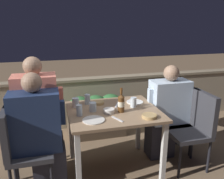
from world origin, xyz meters
TOP-DOWN VIEW (x-y plane):
  - ground_plane at (0.00, 0.00)m, footprint 16.00×16.00m
  - parapet_wall at (0.00, 1.31)m, footprint 9.00×0.18m
  - dining_table at (0.00, 0.00)m, footprint 0.99×0.84m
  - planter_hedge at (-0.02, 0.91)m, footprint 0.85×0.47m
  - chair_left_near at (-0.98, -0.12)m, footprint 0.44×0.43m
  - person_navy_jumper at (-0.78, -0.12)m, footprint 0.52×0.26m
  - chair_left_far at (-0.98, 0.12)m, footprint 0.44×0.43m
  - person_coral_top at (-0.78, 0.12)m, footprint 0.51×0.26m
  - chair_right_near at (0.95, -0.15)m, footprint 0.44×0.43m
  - chair_right_far at (0.93, 0.15)m, footprint 0.44×0.43m
  - person_blue_shirt at (0.73, 0.15)m, footprint 0.52×0.26m
  - beer_bottle at (0.07, -0.06)m, footprint 0.07×0.07m
  - plate_0 at (-0.26, -0.21)m, footprint 0.22×0.22m
  - plate_1 at (0.32, 0.18)m, footprint 0.20×0.20m
  - bowl_0 at (-0.12, 0.24)m, footprint 0.13×0.13m
  - bowl_1 at (0.30, -0.29)m, footprint 0.15×0.15m
  - bowl_2 at (-0.07, -0.06)m, footprint 0.12×0.12m
  - glass_cup_0 at (-0.39, 0.20)m, footprint 0.07×0.07m
  - glass_cup_1 at (-0.24, 0.27)m, footprint 0.07×0.07m
  - glass_cup_2 at (0.24, 0.04)m, footprint 0.07×0.07m
  - glass_cup_3 at (-0.22, 0.03)m, footprint 0.08×0.08m
  - glass_cup_4 at (-0.38, -0.06)m, footprint 0.06×0.06m
  - fork_0 at (0.08, 0.14)m, footprint 0.09×0.16m
  - fork_1 at (-0.03, -0.25)m, footprint 0.09×0.16m
  - potted_plant at (1.39, 0.62)m, footprint 0.37×0.37m

SIDE VIEW (x-z plane):
  - ground_plane at x=0.00m, z-range 0.00..0.00m
  - planter_hedge at x=-0.02m, z-range 0.04..0.66m
  - parapet_wall at x=0.00m, z-range 0.01..0.81m
  - potted_plant at x=1.39m, z-range 0.08..0.82m
  - chair_left_near at x=-0.98m, z-range 0.09..1.01m
  - chair_left_far at x=-0.98m, z-range 0.09..1.01m
  - chair_right_near at x=0.95m, z-range 0.09..1.01m
  - chair_right_far at x=0.93m, z-range 0.09..1.01m
  - person_blue_shirt at x=0.73m, z-range 0.00..1.18m
  - person_navy_jumper at x=-0.78m, z-range 0.00..1.25m
  - dining_table at x=0.00m, z-range 0.28..1.03m
  - person_coral_top at x=-0.78m, z-range 0.00..1.36m
  - fork_0 at x=0.08m, z-range 0.75..0.76m
  - fork_1 at x=-0.03m, z-range 0.75..0.76m
  - plate_0 at x=-0.26m, z-range 0.75..0.76m
  - plate_1 at x=0.32m, z-range 0.75..0.76m
  - bowl_1 at x=0.30m, z-range 0.75..0.78m
  - bowl_0 at x=-0.12m, z-range 0.75..0.79m
  - bowl_2 at x=-0.07m, z-range 0.75..0.80m
  - glass_cup_3 at x=-0.22m, z-range 0.75..0.85m
  - glass_cup_0 at x=-0.39m, z-range 0.75..0.86m
  - glass_cup_2 at x=0.24m, z-range 0.75..0.86m
  - glass_cup_4 at x=-0.38m, z-range 0.75..0.87m
  - glass_cup_1 at x=-0.24m, z-range 0.75..0.87m
  - beer_bottle at x=0.07m, z-range 0.72..0.99m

